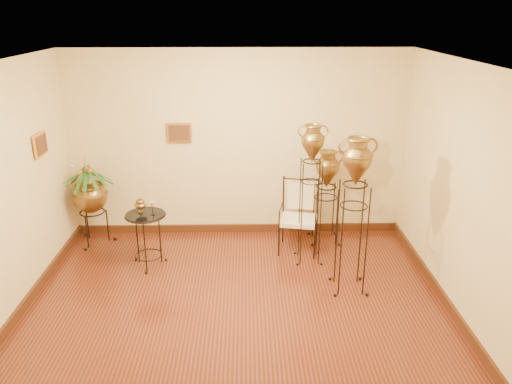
{
  "coord_description": "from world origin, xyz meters",
  "views": [
    {
      "loc": [
        0.13,
        -4.68,
        3.32
      ],
      "look_at": [
        0.25,
        1.3,
        1.1
      ],
      "focal_mm": 35.0,
      "sensor_mm": 36.0,
      "label": 1
    }
  ],
  "objects_px": {
    "amphora_tall": "(311,193)",
    "amphora_mid": "(353,215)",
    "planter_urn": "(90,193)",
    "side_table": "(147,239)",
    "armchair": "(299,217)"
  },
  "relations": [
    {
      "from": "amphora_tall",
      "to": "planter_urn",
      "type": "distance_m",
      "value": 3.2
    },
    {
      "from": "amphora_mid",
      "to": "armchair",
      "type": "relative_size",
      "value": 1.91
    },
    {
      "from": "planter_urn",
      "to": "armchair",
      "type": "bearing_deg",
      "value": -6.18
    },
    {
      "from": "amphora_tall",
      "to": "side_table",
      "type": "height_order",
      "value": "amphora_tall"
    },
    {
      "from": "planter_urn",
      "to": "side_table",
      "type": "distance_m",
      "value": 1.26
    },
    {
      "from": "amphora_mid",
      "to": "side_table",
      "type": "distance_m",
      "value": 2.75
    },
    {
      "from": "armchair",
      "to": "side_table",
      "type": "distance_m",
      "value": 2.12
    },
    {
      "from": "amphora_tall",
      "to": "side_table",
      "type": "bearing_deg",
      "value": -176.83
    },
    {
      "from": "planter_urn",
      "to": "armchair",
      "type": "xyz_separation_m",
      "value": [
        3.02,
        -0.33,
        -0.28
      ]
    },
    {
      "from": "planter_urn",
      "to": "side_table",
      "type": "xyz_separation_m",
      "value": [
        0.94,
        -0.74,
        -0.4
      ]
    },
    {
      "from": "armchair",
      "to": "side_table",
      "type": "height_order",
      "value": "armchair"
    },
    {
      "from": "amphora_tall",
      "to": "planter_urn",
      "type": "height_order",
      "value": "amphora_tall"
    },
    {
      "from": "amphora_tall",
      "to": "amphora_mid",
      "type": "height_order",
      "value": "amphora_mid"
    },
    {
      "from": "armchair",
      "to": "side_table",
      "type": "bearing_deg",
      "value": -157.72
    },
    {
      "from": "amphora_mid",
      "to": "armchair",
      "type": "bearing_deg",
      "value": 116.54
    }
  ]
}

